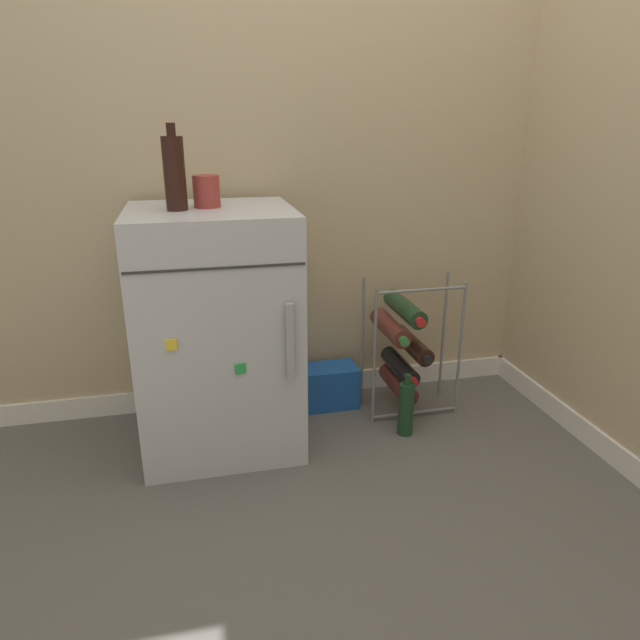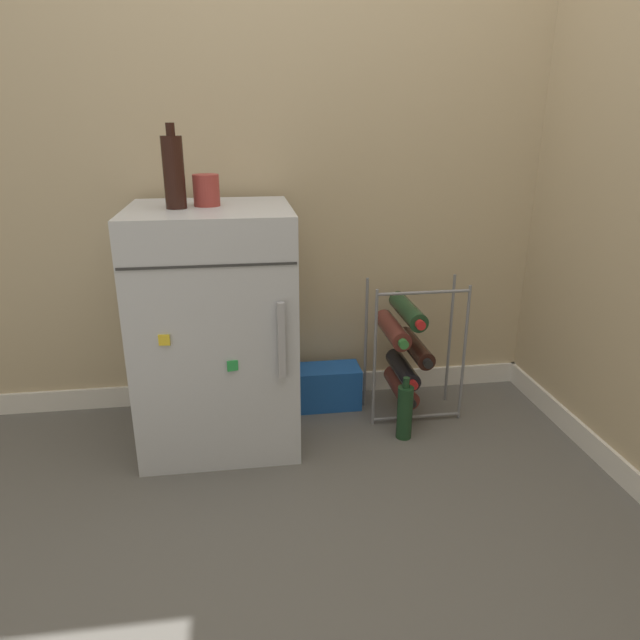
% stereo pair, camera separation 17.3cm
% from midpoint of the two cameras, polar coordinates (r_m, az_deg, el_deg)
% --- Properties ---
extents(ground_plane, '(14.00, 14.00, 0.00)m').
position_cam_midpoint_polar(ground_plane, '(2.04, 7.84, -15.74)').
color(ground_plane, '#56544F').
extents(wall_back, '(6.67, 0.07, 2.50)m').
position_cam_midpoint_polar(wall_back, '(2.37, 4.27, 21.10)').
color(wall_back, tan).
rests_on(wall_back, ground_plane).
extents(mini_fridge, '(0.56, 0.54, 0.89)m').
position_cam_midpoint_polar(mini_fridge, '(2.12, -8.05, -0.84)').
color(mini_fridge, '#B7BABF').
rests_on(mini_fridge, ground_plane).
extents(wine_rack, '(0.38, 0.33, 0.57)m').
position_cam_midpoint_polar(wine_rack, '(2.35, 10.54, -2.93)').
color(wine_rack, slate).
rests_on(wine_rack, ground_plane).
extents(soda_box, '(0.29, 0.15, 0.18)m').
position_cam_midpoint_polar(soda_box, '(2.45, 2.64, -6.71)').
color(soda_box, '#194C9E').
rests_on(soda_box, ground_plane).
extents(fridge_top_cup, '(0.09, 0.09, 0.11)m').
position_cam_midpoint_polar(fridge_top_cup, '(2.03, -8.87, 12.69)').
color(fridge_top_cup, maroon).
rests_on(fridge_top_cup, mini_fridge).
extents(fridge_top_bottle, '(0.07, 0.07, 0.27)m').
position_cam_midpoint_polar(fridge_top_bottle, '(1.98, -11.95, 14.32)').
color(fridge_top_bottle, black).
rests_on(fridge_top_bottle, mini_fridge).
extents(loose_bottle_floor, '(0.06, 0.06, 0.25)m').
position_cam_midpoint_polar(loose_bottle_floor, '(2.25, 10.69, -9.03)').
color(loose_bottle_floor, '#19381E').
rests_on(loose_bottle_floor, ground_plane).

